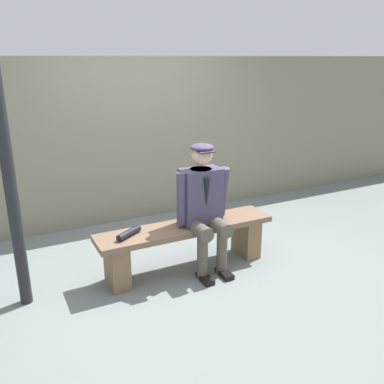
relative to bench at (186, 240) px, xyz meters
The scene contains 5 objects.
ground_plane 0.33m from the bench, ahead, with size 30.00×30.00×0.00m, color slate.
bench is the anchor object (origin of this frame).
seated_man 0.44m from the bench, 159.36° to the left, with size 0.58×0.56×1.34m.
rolled_magazine 0.65m from the bench, ahead, with size 0.07×0.07×0.30m, color black.
stadium_wall 1.88m from the bench, 90.00° to the right, with size 12.00×0.24×2.16m, color gray.
Camera 1 is at (1.71, 3.52, 2.14)m, focal length 38.48 mm.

